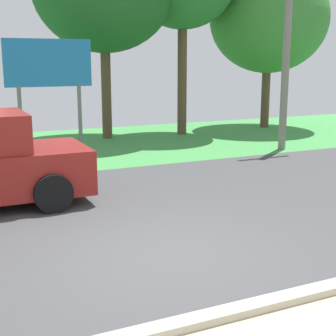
# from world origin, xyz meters

# --- Properties ---
(ground_plane) EXTENTS (40.00, 22.00, 0.20)m
(ground_plane) POSITION_xyz_m (0.00, 2.95, -0.05)
(ground_plane) COLOR #424244
(utility_pole) EXTENTS (1.80, 0.24, 6.12)m
(utility_pole) POSITION_xyz_m (7.19, 6.54, 3.23)
(utility_pole) COLOR gray
(utility_pole) RESTS_ON ground_plane
(roadside_billboard) EXTENTS (2.60, 0.12, 3.50)m
(roadside_billboard) POSITION_xyz_m (0.10, 8.66, 2.55)
(roadside_billboard) COLOR slate
(roadside_billboard) RESTS_ON ground_plane
(tree_center_back) EXTENTS (4.93, 4.93, 6.81)m
(tree_center_back) POSITION_xyz_m (9.84, 11.18, 4.56)
(tree_center_back) COLOR brown
(tree_center_back) RESTS_ON ground_plane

